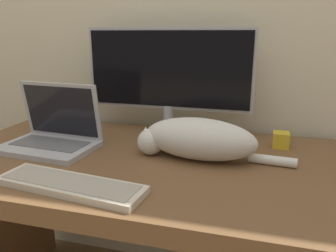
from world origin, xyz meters
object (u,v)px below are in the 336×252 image
(monitor, at_px, (168,75))
(laptop, at_px, (52,135))
(external_keyboard, at_px, (70,185))
(cat, at_px, (197,138))

(monitor, bearing_deg, laptop, -142.67)
(monitor, height_order, external_keyboard, monitor)
(monitor, relative_size, laptop, 1.95)
(external_keyboard, height_order, cat, cat)
(laptop, xyz_separation_m, cat, (0.54, 0.03, 0.02))
(monitor, distance_m, laptop, 0.51)
(laptop, height_order, cat, laptop)
(cat, bearing_deg, external_keyboard, -127.85)
(laptop, relative_size, external_keyboard, 0.79)
(external_keyboard, xyz_separation_m, cat, (0.30, 0.32, 0.06))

